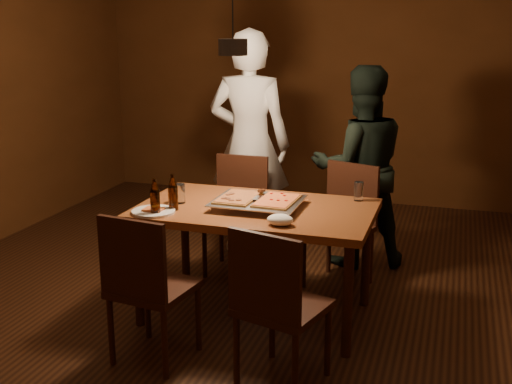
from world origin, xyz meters
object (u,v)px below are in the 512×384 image
(chair_near_left, at_px, (145,276))
(pendant_lamp, at_px, (233,45))
(chair_near_right, at_px, (275,294))
(chair_far_right, at_px, (345,213))
(plate_slice, at_px, (153,211))
(dining_table, at_px, (256,218))
(beer_bottle_b, at_px, (173,192))
(pizza_tray, at_px, (258,204))
(beer_bottle_a, at_px, (155,197))
(diner_dark, at_px, (360,167))
(diner_white, at_px, (249,144))
(chair_far_left, at_px, (238,203))

(chair_near_left, height_order, pendant_lamp, pendant_lamp)
(chair_near_right, xyz_separation_m, pendant_lamp, (-0.53, 0.86, 1.22))
(chair_far_right, distance_m, plate_slice, 1.48)
(dining_table, height_order, chair_far_right, chair_far_right)
(beer_bottle_b, bearing_deg, chair_near_left, -81.85)
(chair_near_right, height_order, plate_slice, chair_near_right)
(chair_far_right, bearing_deg, dining_table, 77.97)
(pizza_tray, distance_m, plate_slice, 0.66)
(dining_table, xyz_separation_m, chair_near_right, (0.36, -0.82, -0.14))
(beer_bottle_a, height_order, diner_dark, diner_dark)
(diner_white, bearing_deg, beer_bottle_a, 84.10)
(chair_far_right, xyz_separation_m, diner_dark, (0.03, 0.44, 0.26))
(chair_near_right, height_order, beer_bottle_a, beer_bottle_a)
(chair_far_right, xyz_separation_m, diner_white, (-0.88, 0.42, 0.39))
(pizza_tray, height_order, beer_bottle_a, beer_bottle_a)
(beer_bottle_a, bearing_deg, pizza_tray, 31.96)
(diner_white, bearing_deg, diner_dark, 179.37)
(chair_far_left, relative_size, beer_bottle_b, 2.09)
(pizza_tray, relative_size, pendant_lamp, 0.50)
(pizza_tray, bearing_deg, pendant_lamp, 164.39)
(pendant_lamp, bearing_deg, diner_white, 103.26)
(dining_table, relative_size, chair_far_left, 3.09)
(pendant_lamp, bearing_deg, diner_dark, 60.19)
(beer_bottle_a, height_order, plate_slice, beer_bottle_a)
(chair_near_right, relative_size, beer_bottle_b, 2.23)
(pizza_tray, bearing_deg, chair_near_right, -67.14)
(dining_table, distance_m, beer_bottle_b, 0.56)
(chair_far_right, xyz_separation_m, pizza_tray, (-0.44, -0.74, 0.24))
(chair_far_left, bearing_deg, chair_near_left, 89.91)
(pizza_tray, bearing_deg, diner_white, 110.17)
(beer_bottle_b, xyz_separation_m, diner_dark, (0.96, 1.39, -0.07))
(plate_slice, bearing_deg, pizza_tray, 28.05)
(diner_dark, relative_size, pendant_lamp, 1.44)
(chair_near_left, height_order, plate_slice, chair_near_left)
(chair_near_left, bearing_deg, beer_bottle_a, 115.52)
(chair_far_right, relative_size, beer_bottle_b, 2.31)
(chair_far_left, height_order, pizza_tray, chair_far_left)
(pendant_lamp, bearing_deg, pizza_tray, -15.13)
(chair_near_left, bearing_deg, diner_white, 98.61)
(dining_table, height_order, pizza_tray, pizza_tray)
(chair_near_right, relative_size, pizza_tray, 0.94)
(dining_table, distance_m, plate_slice, 0.66)
(chair_far_left, xyz_separation_m, diner_white, (-0.04, 0.39, 0.39))
(chair_far_left, xyz_separation_m, beer_bottle_a, (-0.15, -1.11, 0.33))
(beer_bottle_a, height_order, beer_bottle_b, beer_bottle_b)
(chair_near_left, relative_size, pendant_lamp, 0.44)
(dining_table, distance_m, chair_near_right, 0.90)
(chair_far_right, bearing_deg, chair_near_right, 106.10)
(beer_bottle_a, distance_m, diner_white, 1.51)
(chair_near_left, relative_size, diner_dark, 0.31)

